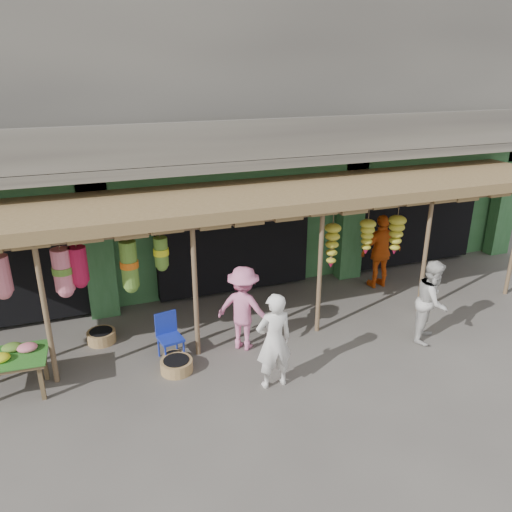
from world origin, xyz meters
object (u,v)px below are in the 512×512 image
object	(u,v)px
person_vendor	(381,251)
person_shopper	(244,308)
blue_chair	(169,333)
person_front	(274,341)
flower_table	(3,359)
person_right	(432,301)

from	to	relation	value
person_vendor	person_shopper	xyz separation A→B (m)	(-4.02, -1.51, -0.08)
blue_chair	person_shopper	size ratio (longest dim) A/B	0.53
blue_chair	person_shopper	bearing A→B (deg)	-17.14
person_front	person_shopper	size ratio (longest dim) A/B	1.03
flower_table	person_right	xyz separation A→B (m)	(7.65, -0.95, 0.15)
person_vendor	person_right	bearing A→B (deg)	79.59
person_front	flower_table	bearing A→B (deg)	-17.64
person_front	person_right	bearing A→B (deg)	-174.61
blue_chair	person_right	world-z (taller)	person_right
blue_chair	person_right	size ratio (longest dim) A/B	0.53
person_front	person_shopper	world-z (taller)	person_front
person_front	person_right	size ratio (longest dim) A/B	1.04
flower_table	person_vendor	xyz separation A→B (m)	(8.15, 1.55, 0.23)
person_right	flower_table	bearing A→B (deg)	131.22
person_right	person_vendor	distance (m)	2.55
blue_chair	person_front	xyz separation A→B (m)	(1.47, -1.50, 0.37)
person_shopper	person_front	bearing A→B (deg)	133.18
flower_table	person_right	size ratio (longest dim) A/B	0.87
blue_chair	person_shopper	world-z (taller)	person_shopper
blue_chair	person_right	distance (m)	5.07
person_right	person_shopper	world-z (taller)	person_shopper
person_right	person_shopper	size ratio (longest dim) A/B	1.00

